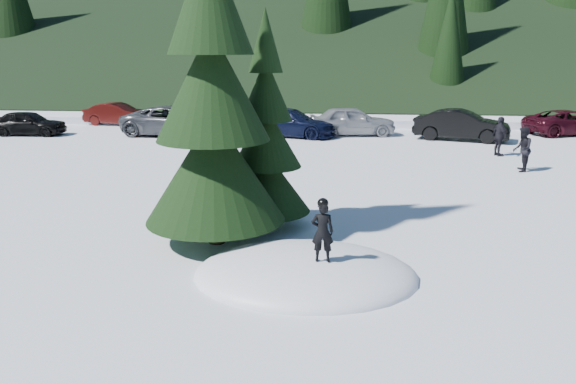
# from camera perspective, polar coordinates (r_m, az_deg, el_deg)

# --- Properties ---
(ground) EXTENTS (200.00, 200.00, 0.00)m
(ground) POSITION_cam_1_polar(r_m,az_deg,el_deg) (11.33, 1.79, -8.50)
(ground) COLOR white
(ground) RESTS_ON ground
(snow_mound) EXTENTS (4.48, 3.52, 0.96)m
(snow_mound) POSITION_cam_1_polar(r_m,az_deg,el_deg) (11.33, 1.79, -8.50)
(snow_mound) COLOR white
(snow_mound) RESTS_ON ground
(spruce_tall) EXTENTS (3.20, 3.20, 8.60)m
(spruce_tall) POSITION_cam_1_polar(r_m,az_deg,el_deg) (12.60, -7.70, 9.29)
(spruce_tall) COLOR black
(spruce_tall) RESTS_ON ground
(spruce_short) EXTENTS (2.20, 2.20, 5.37)m
(spruce_short) POSITION_cam_1_polar(r_m,az_deg,el_deg) (13.94, -2.22, 4.84)
(spruce_short) COLOR black
(spruce_short) RESTS_ON ground
(child_skier) EXTENTS (0.43, 0.29, 1.16)m
(child_skier) POSITION_cam_1_polar(r_m,az_deg,el_deg) (10.59, 3.52, -4.04)
(child_skier) COLOR black
(child_skier) RESTS_ON snow_mound
(adult_0) EXTENTS (0.80, 0.93, 1.66)m
(adult_0) POSITION_cam_1_polar(r_m,az_deg,el_deg) (22.40, 22.70, 4.03)
(adult_0) COLOR black
(adult_0) RESTS_ON ground
(adult_1) EXTENTS (0.67, 1.05, 1.67)m
(adult_1) POSITION_cam_1_polar(r_m,az_deg,el_deg) (25.39, 20.70, 5.30)
(adult_1) COLOR black
(adult_1) RESTS_ON ground
(car_0) EXTENTS (3.88, 1.68, 1.30)m
(car_0) POSITION_cam_1_polar(r_m,az_deg,el_deg) (32.72, -24.91, 6.39)
(car_0) COLOR black
(car_0) RESTS_ON ground
(car_1) EXTENTS (4.09, 1.80, 1.31)m
(car_1) POSITION_cam_1_polar(r_m,az_deg,el_deg) (35.38, -16.88, 7.60)
(car_1) COLOR #3B0D0A
(car_1) RESTS_ON ground
(car_2) EXTENTS (5.83, 3.30, 1.53)m
(car_2) POSITION_cam_1_polar(r_m,az_deg,el_deg) (30.11, -11.39, 7.08)
(car_2) COLOR #47494E
(car_2) RESTS_ON ground
(car_3) EXTENTS (5.30, 3.29, 1.43)m
(car_3) POSITION_cam_1_polar(r_m,az_deg,el_deg) (29.32, 0.12, 7.07)
(car_3) COLOR black
(car_3) RESTS_ON ground
(car_4) EXTENTS (4.73, 2.50, 1.53)m
(car_4) POSITION_cam_1_polar(r_m,az_deg,el_deg) (29.82, 6.52, 7.20)
(car_4) COLOR gray
(car_4) RESTS_ON ground
(car_5) EXTENTS (4.86, 2.93, 1.51)m
(car_5) POSITION_cam_1_polar(r_m,az_deg,el_deg) (29.30, 17.21, 6.51)
(car_5) COLOR black
(car_5) RESTS_ON ground
(car_6) EXTENTS (5.12, 3.53, 1.30)m
(car_6) POSITION_cam_1_polar(r_m,az_deg,el_deg) (33.42, 26.65, 6.34)
(car_6) COLOR #320913
(car_6) RESTS_ON ground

